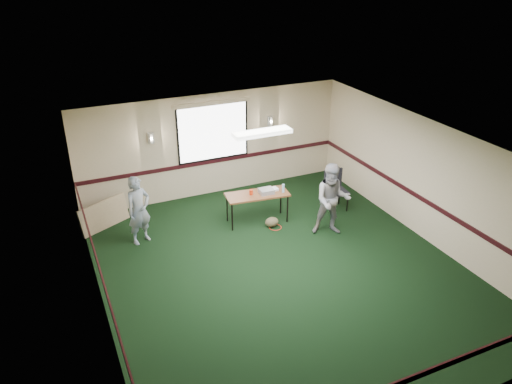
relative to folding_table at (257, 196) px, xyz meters
name	(u,v)px	position (x,y,z in m)	size (l,w,h in m)	color
ground	(282,270)	(-0.37, -2.06, -0.68)	(8.00, 8.00, 0.00)	black
room_shell	(241,162)	(-0.37, 0.07, 0.90)	(8.00, 8.02, 8.00)	#C8B490
folding_table	(257,196)	(0.00, 0.00, 0.00)	(1.54, 0.77, 0.74)	brown
projector	(266,191)	(0.21, -0.06, 0.11)	(0.33, 0.27, 0.11)	gray
game_console	(273,189)	(0.43, 0.02, 0.08)	(0.21, 0.17, 0.05)	white
red_cup	(251,192)	(-0.15, 0.02, 0.12)	(0.08, 0.08, 0.13)	#B6290C
water_bottle	(283,188)	(0.60, -0.17, 0.16)	(0.06, 0.06, 0.20)	#7FB0D0
duffel_bag	(272,222)	(0.21, -0.36, -0.57)	(0.33, 0.25, 0.23)	#433A26
cable_coil	(275,227)	(0.26, -0.45, -0.68)	(0.30, 0.30, 0.02)	red
folded_table	(104,215)	(-3.37, 1.22, -0.36)	(1.27, 0.05, 0.65)	#9D7E61
conference_chair	(335,186)	(2.07, -0.13, -0.10)	(0.52, 0.54, 1.00)	black
person_left	(139,210)	(-2.73, 0.24, 0.10)	(0.57, 0.38, 1.57)	#415D8F
person_right	(332,200)	(1.32, -1.17, 0.17)	(0.83, 0.64, 1.70)	#697CA3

